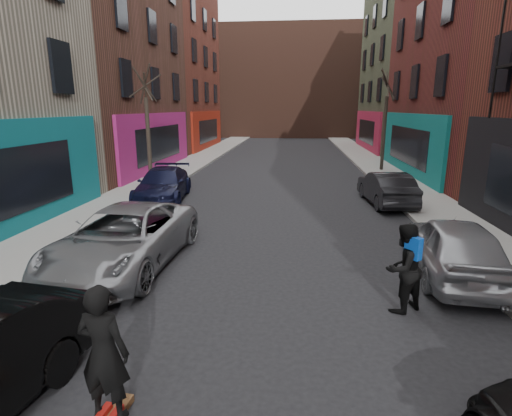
% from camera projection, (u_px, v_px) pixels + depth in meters
% --- Properties ---
extents(sidewalk_left, '(2.50, 84.00, 0.13)m').
position_uv_depth(sidewalk_left, '(204.00, 157.00, 31.49)').
color(sidewalk_left, gray).
rests_on(sidewalk_left, ground).
extents(sidewalk_right, '(2.50, 84.00, 0.13)m').
position_uv_depth(sidewalk_right, '(366.00, 158.00, 30.30)').
color(sidewalk_right, gray).
rests_on(sidewalk_right, ground).
extents(building_far, '(40.00, 10.00, 14.00)m').
position_uv_depth(building_far, '(290.00, 84.00, 54.29)').
color(building_far, '#47281E').
rests_on(building_far, ground).
extents(tree_left_far, '(2.00, 2.00, 6.50)m').
position_uv_depth(tree_left_far, '(147.00, 117.00, 19.10)').
color(tree_left_far, black).
rests_on(tree_left_far, sidewalk_left).
extents(tree_right_far, '(2.00, 2.00, 6.80)m').
position_uv_depth(tree_right_far, '(386.00, 113.00, 23.67)').
color(tree_right_far, black).
rests_on(tree_right_far, sidewalk_right).
extents(parked_left_far, '(2.64, 5.32, 1.45)m').
position_uv_depth(parked_left_far, '(124.00, 238.00, 9.75)').
color(parked_left_far, gray).
rests_on(parked_left_far, ground).
extents(parked_left_end, '(2.38, 4.80, 1.34)m').
position_uv_depth(parked_left_end, '(163.00, 185.00, 16.79)').
color(parked_left_end, black).
rests_on(parked_left_end, ground).
extents(parked_right_far, '(2.06, 4.30, 1.42)m').
position_uv_depth(parked_right_far, '(453.00, 246.00, 9.20)').
color(parked_right_far, '#97999F').
rests_on(parked_right_far, ground).
extents(parked_right_end, '(1.74, 4.15, 1.33)m').
position_uv_depth(parked_right_end, '(386.00, 188.00, 16.08)').
color(parked_right_end, black).
rests_on(parked_right_end, ground).
extents(skateboarder, '(0.68, 0.48, 1.76)m').
position_uv_depth(skateboarder, '(104.00, 353.00, 4.75)').
color(skateboarder, black).
rests_on(skateboarder, skateboard).
extents(pedestrian, '(1.07, 1.03, 1.74)m').
position_uv_depth(pedestrian, '(403.00, 268.00, 7.54)').
color(pedestrian, black).
rests_on(pedestrian, ground).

